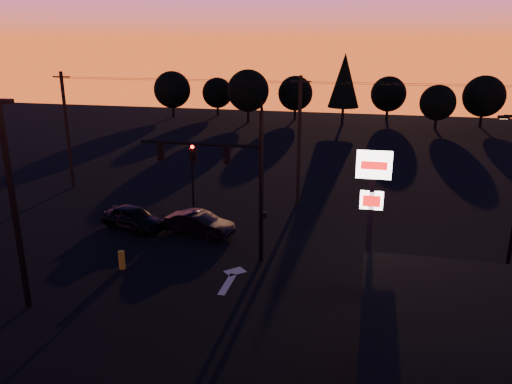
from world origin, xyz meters
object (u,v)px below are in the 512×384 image
at_px(car_left, 133,218).
at_px(car_mid, 200,224).
at_px(secondary_signal, 192,168).
at_px(parking_lot_light, 12,193).
at_px(bollard, 122,260).
at_px(pylon_sign, 372,193).
at_px(suv_parked, 461,348).
at_px(traffic_signal_mast, 231,170).

xyz_separation_m(car_left, car_mid, (4.34, 0.01, -0.03)).
xyz_separation_m(secondary_signal, parking_lot_light, (-2.50, -14.49, 2.41)).
relative_size(bollard, car_mid, 0.23).
relative_size(secondary_signal, pylon_sign, 0.64).
height_order(parking_lot_light, bollard, parking_lot_light).
xyz_separation_m(secondary_signal, car_mid, (2.11, -4.71, -2.16)).
xyz_separation_m(parking_lot_light, pylon_sign, (14.50, 4.50, -0.36)).
xyz_separation_m(parking_lot_light, car_left, (0.27, 9.76, -4.54)).
height_order(parking_lot_light, car_mid, parking_lot_light).
bearing_deg(secondary_signal, suv_parked, -43.43).
bearing_deg(parking_lot_light, car_mid, 64.74).
bearing_deg(car_mid, pylon_sign, -106.90).
relative_size(pylon_sign, car_left, 1.58).
relative_size(pylon_sign, suv_parked, 1.29).
bearing_deg(secondary_signal, pylon_sign, -39.77).
bearing_deg(bollard, car_mid, 66.03).
xyz_separation_m(secondary_signal, car_left, (-2.23, -4.73, -2.13)).
bearing_deg(traffic_signal_mast, parking_lot_light, -136.63).
relative_size(secondary_signal, suv_parked, 0.83).
bearing_deg(bollard, pylon_sign, 0.30).
xyz_separation_m(pylon_sign, suv_parked, (3.44, -4.63, -4.18)).
bearing_deg(traffic_signal_mast, suv_parked, -34.05).
bearing_deg(suv_parked, car_left, 118.86).
relative_size(parking_lot_light, suv_parked, 1.74).
height_order(traffic_signal_mast, car_mid, traffic_signal_mast).
bearing_deg(pylon_sign, parking_lot_light, -162.77).
height_order(secondary_signal, car_left, secondary_signal).
relative_size(car_left, suv_parked, 0.82).
distance_m(traffic_signal_mast, car_left, 8.73).
xyz_separation_m(traffic_signal_mast, car_mid, (-2.79, 2.78, -4.24)).
relative_size(traffic_signal_mast, bollard, 8.83).
xyz_separation_m(traffic_signal_mast, bollard, (-5.17, -2.56, -4.45)).
relative_size(secondary_signal, parking_lot_light, 0.48).
xyz_separation_m(bollard, suv_parked, (15.70, -4.56, 0.24)).
relative_size(bollard, suv_parked, 0.19).
distance_m(traffic_signal_mast, parking_lot_light, 10.19).
relative_size(traffic_signal_mast, secondary_signal, 1.97).
relative_size(parking_lot_light, bollard, 9.40).
bearing_deg(pylon_sign, suv_parked, -53.37).
bearing_deg(traffic_signal_mast, car_mid, 135.12).
relative_size(pylon_sign, car_mid, 1.60).
xyz_separation_m(secondary_signal, pylon_sign, (12.00, -9.99, 2.05)).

